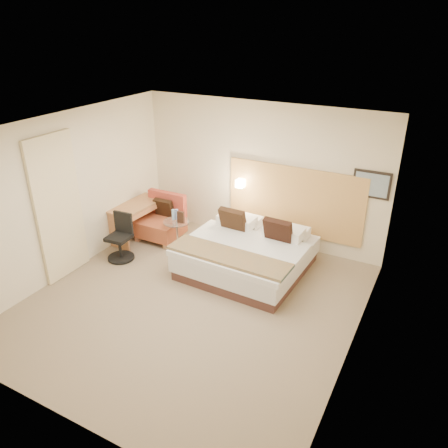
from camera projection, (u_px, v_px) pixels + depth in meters
The scene contains 20 objects.
floor at pixel (193, 303), 6.80m from camera, with size 4.80×5.00×0.02m, color #7C6B54.
ceiling at pixel (186, 130), 5.63m from camera, with size 4.80×5.00×0.02m, color silver.
wall_back at pixel (261, 174), 8.21m from camera, with size 4.80×0.02×2.70m, color beige.
wall_front at pixel (52, 324), 4.21m from camera, with size 4.80×0.02×2.70m, color beige.
wall_left at pixel (67, 195), 7.23m from camera, with size 0.02×5.00×2.70m, color beige.
wall_right at pixel (362, 266), 5.19m from camera, with size 0.02×5.00×2.70m, color beige.
headboard_panel at pixel (294, 201), 8.06m from camera, with size 2.60×0.04×1.30m, color tan.
art_frame at pixel (372, 184), 7.27m from camera, with size 0.62×0.03×0.47m, color black.
art_canvas at pixel (371, 185), 7.25m from camera, with size 0.54×0.01×0.39m, color gray.
lamp_arm at pixel (242, 182), 8.37m from camera, with size 0.02×0.02×0.12m, color silver.
lamp_shade at pixel (240, 183), 8.33m from camera, with size 0.15×0.15×0.15m, color #FFEDC6.
curtain at pixel (58, 208), 7.07m from camera, with size 0.06×0.90×2.42m, color beige.
bottle_a at pixel (173, 215), 8.20m from camera, with size 0.06×0.06×0.20m, color #9CC9F2.
bottle_b at pixel (177, 214), 8.21m from camera, with size 0.06×0.06×0.20m, color #859ACD.
menu_folder at pixel (181, 217), 8.07m from camera, with size 0.13×0.05×0.22m, color #301C14.
bed at pixel (247, 253), 7.56m from camera, with size 2.07×2.02×0.98m.
lounge_chair at pixel (161, 221), 8.67m from camera, with size 0.84×0.74×0.89m.
side_table at pixel (177, 233), 8.27m from camera, with size 0.55×0.55×0.56m.
desk at pixel (138, 212), 8.56m from camera, with size 0.60×1.19×0.72m.
desk_chair at pixel (121, 241), 7.91m from camera, with size 0.52×0.52×0.86m.
Camera 1 is at (3.06, -4.72, 4.03)m, focal length 35.00 mm.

